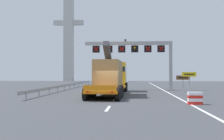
% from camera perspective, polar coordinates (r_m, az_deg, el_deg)
% --- Properties ---
extents(ground, '(112.00, 112.00, 0.00)m').
position_cam_1_polar(ground, '(22.70, -0.57, -6.47)').
color(ground, '#424449').
extents(lane_markings, '(0.20, 68.09, 0.01)m').
position_cam_1_polar(lane_markings, '(49.33, 2.63, -3.41)').
color(lane_markings, silver).
rests_on(lane_markings, ground).
extents(edge_line_right, '(0.20, 63.00, 0.01)m').
position_cam_1_polar(edge_line_right, '(34.84, 11.43, -4.47)').
color(edge_line_right, silver).
rests_on(edge_line_right, ground).
extents(overhead_lane_gantry, '(12.07, 0.90, 6.93)m').
position_cam_1_polar(overhead_lane_gantry, '(35.57, 5.76, 4.31)').
color(overhead_lane_gantry, '#9EA0A5').
rests_on(overhead_lane_gantry, ground).
extents(heavy_haul_truck_orange, '(3.46, 14.14, 5.30)m').
position_cam_1_polar(heavy_haul_truck_orange, '(28.63, -0.08, -1.31)').
color(heavy_haul_truck_orange, orange).
rests_on(heavy_haul_truck_orange, ground).
extents(exit_sign_yellow, '(1.62, 0.15, 2.42)m').
position_cam_1_polar(exit_sign_yellow, '(31.28, 16.56, -1.47)').
color(exit_sign_yellow, '#9EA0A5').
rests_on(exit_sign_yellow, ground).
extents(tourist_info_sign_brown, '(1.71, 0.15, 2.01)m').
position_cam_1_polar(tourist_info_sign_brown, '(34.04, 15.33, -1.95)').
color(tourist_info_sign_brown, '#9EA0A5').
rests_on(tourist_info_sign_brown, ground).
extents(crash_barrier_striped, '(1.00, 0.50, 0.90)m').
position_cam_1_polar(crash_barrier_striped, '(19.89, 17.76, -5.93)').
color(crash_barrier_striped, red).
rests_on(crash_barrier_striped, ground).
extents(guardrail_left, '(0.13, 35.31, 0.76)m').
position_cam_1_polar(guardrail_left, '(39.32, -9.32, -3.24)').
color(guardrail_left, '#999EA3').
rests_on(guardrail_left, ground).
extents(bridge_pylon_distant, '(9.00, 2.00, 28.49)m').
position_cam_1_polar(bridge_pylon_distant, '(80.47, -9.48, 8.06)').
color(bridge_pylon_distant, '#B7B7B2').
rests_on(bridge_pylon_distant, ground).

